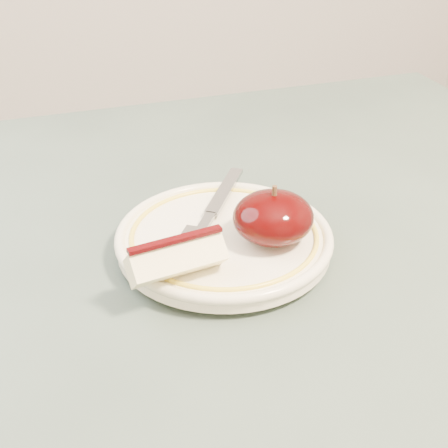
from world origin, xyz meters
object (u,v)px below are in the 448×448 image
object	(u,v)px
table	(238,397)
fork	(210,215)
plate	(224,238)
apple_half	(273,217)

from	to	relation	value
table	fork	distance (m)	0.15
plate	apple_half	xyz separation A→B (m)	(0.04, -0.02, 0.02)
table	plate	bearing A→B (deg)	79.22
table	fork	world-z (taller)	fork
plate	table	bearing A→B (deg)	-100.78
fork	apple_half	bearing A→B (deg)	-104.92
plate	apple_half	bearing A→B (deg)	-28.74
table	fork	xyz separation A→B (m)	(0.01, 0.11, 0.11)
table	plate	size ratio (longest dim) A/B	4.93
plate	apple_half	world-z (taller)	apple_half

